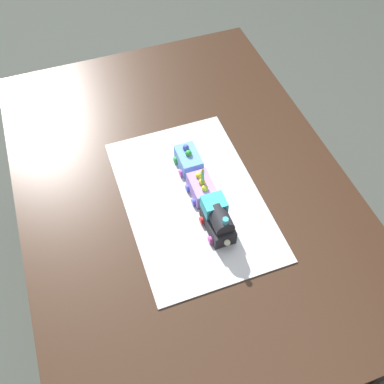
# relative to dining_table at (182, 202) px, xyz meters

# --- Properties ---
(ground_plane) EXTENTS (8.00, 8.00, 0.00)m
(ground_plane) POSITION_rel_dining_table_xyz_m (0.00, 0.00, -0.63)
(ground_plane) COLOR #474C44
(dining_table) EXTENTS (1.40, 1.00, 0.74)m
(dining_table) POSITION_rel_dining_table_xyz_m (0.00, 0.00, 0.00)
(dining_table) COLOR #382316
(dining_table) RESTS_ON ground
(cake_board) EXTENTS (0.60, 0.40, 0.00)m
(cake_board) POSITION_rel_dining_table_xyz_m (-0.07, -0.01, 0.11)
(cake_board) COLOR silver
(cake_board) RESTS_ON dining_table
(cake_locomotive) EXTENTS (0.14, 0.08, 0.12)m
(cake_locomotive) POSITION_rel_dining_table_xyz_m (-0.19, -0.04, 0.16)
(cake_locomotive) COLOR #232328
(cake_locomotive) RESTS_ON cake_board
(cake_car_caboose_lavender) EXTENTS (0.10, 0.08, 0.07)m
(cake_car_caboose_lavender) POSITION_rel_dining_table_xyz_m (-0.07, -0.04, 0.14)
(cake_car_caboose_lavender) COLOR #AD84E0
(cake_car_caboose_lavender) RESTS_ON cake_board
(cake_car_hopper_sky_blue) EXTENTS (0.10, 0.08, 0.07)m
(cake_car_hopper_sky_blue) POSITION_rel_dining_table_xyz_m (0.05, -0.04, 0.14)
(cake_car_hopper_sky_blue) COLOR #669EEA
(cake_car_hopper_sky_blue) RESTS_ON cake_board
(birthday_candle) EXTENTS (0.01, 0.01, 0.06)m
(birthday_candle) POSITION_rel_dining_table_xyz_m (-0.07, -0.04, 0.21)
(birthday_candle) COLOR #66D872
(birthday_candle) RESTS_ON cake_car_caboose_lavender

